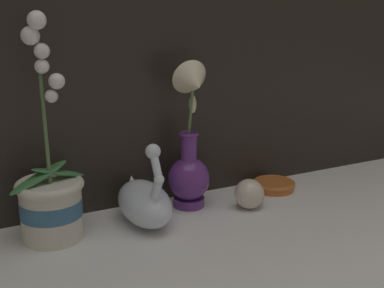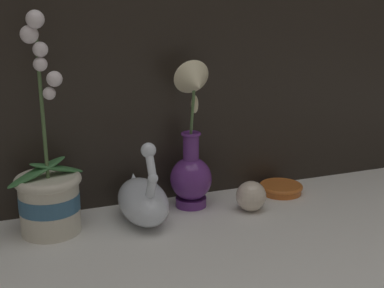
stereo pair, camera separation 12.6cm
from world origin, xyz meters
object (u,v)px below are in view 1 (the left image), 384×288
(orchid_potted_plant, at_px, (50,196))
(swan_figurine, at_px, (144,201))
(blue_vase, at_px, (190,157))
(glass_sphere, at_px, (249,194))
(amber_dish, at_px, (274,185))

(orchid_potted_plant, distance_m, swan_figurine, 0.21)
(orchid_potted_plant, distance_m, blue_vase, 0.35)
(blue_vase, xyz_separation_m, glass_sphere, (0.13, -0.07, -0.09))
(swan_figurine, relative_size, amber_dish, 1.81)
(swan_figurine, bearing_deg, orchid_potted_plant, 175.47)
(swan_figurine, distance_m, blue_vase, 0.16)
(glass_sphere, bearing_deg, orchid_potted_plant, 173.85)
(blue_vase, xyz_separation_m, amber_dish, (0.26, 0.00, -0.12))
(orchid_potted_plant, relative_size, blue_vase, 1.32)
(orchid_potted_plant, relative_size, amber_dish, 4.15)
(blue_vase, height_order, glass_sphere, blue_vase)
(glass_sphere, height_order, amber_dish, glass_sphere)
(glass_sphere, distance_m, amber_dish, 0.15)
(swan_figurine, bearing_deg, amber_dish, 6.38)
(orchid_potted_plant, bearing_deg, swan_figurine, -4.53)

